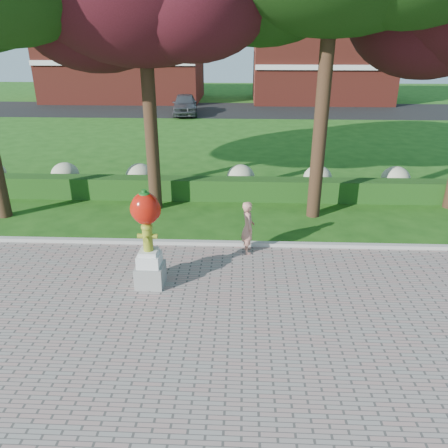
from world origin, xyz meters
name	(u,v)px	position (x,y,z in m)	size (l,w,h in m)	color
ground	(194,304)	(0.00, 0.00, 0.00)	(100.00, 100.00, 0.00)	#1B4A12
curb	(205,244)	(0.00, 3.00, 0.07)	(40.00, 0.18, 0.15)	#ADADA5
lawn_hedge	(214,189)	(0.00, 7.00, 0.40)	(24.00, 0.70, 0.80)	#1C4012
hydrangea_row	(230,177)	(0.57, 8.00, 0.55)	(20.10, 1.10, 0.99)	#9EA47D
street	(230,110)	(0.00, 28.00, 0.01)	(50.00, 8.00, 0.02)	black
building_left	(124,60)	(-10.00, 34.00, 3.50)	(14.00, 8.00, 7.00)	maroon
building_right	(320,64)	(8.00, 34.00, 3.20)	(12.00, 8.00, 6.40)	maroon
hydrant_sculpture	(148,236)	(-1.14, 0.74, 1.34)	(0.72, 0.68, 2.46)	gray
woman	(248,227)	(1.24, 2.60, 0.80)	(0.55, 0.36, 1.51)	tan
parked_car	(185,104)	(-3.41, 25.67, 0.79)	(1.83, 4.54, 1.55)	#3F4147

